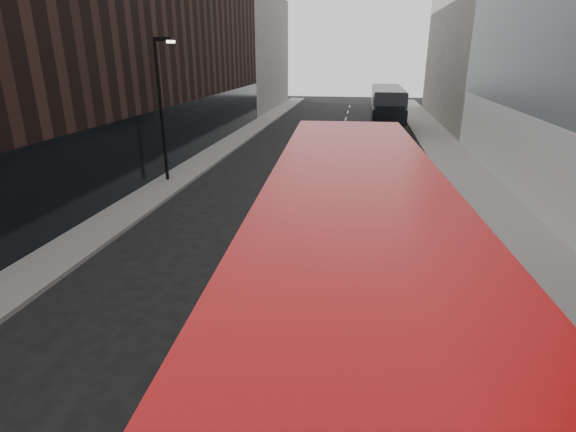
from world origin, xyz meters
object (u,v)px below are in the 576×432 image
at_px(red_bus, 350,302).
at_px(car_a, 357,175).
at_px(car_b, 388,157).
at_px(street_lamp, 162,101).
at_px(grey_bus, 387,107).
at_px(car_c, 388,154).

relative_size(red_bus, car_a, 3.26).
xyz_separation_m(car_a, car_b, (1.77, 4.63, -0.01)).
distance_m(street_lamp, grey_bus, 23.10).
bearing_deg(street_lamp, grey_bus, 58.58).
bearing_deg(car_b, grey_bus, 81.44).
bearing_deg(grey_bus, car_c, -91.68).
bearing_deg(car_c, red_bus, -98.42).
height_order(red_bus, grey_bus, red_bus).
bearing_deg(grey_bus, red_bus, -93.46).
distance_m(grey_bus, car_a, 19.18).
relative_size(car_a, car_b, 0.98).
height_order(red_bus, car_c, red_bus).
bearing_deg(car_b, car_a, -117.75).
bearing_deg(grey_bus, street_lamp, -121.39).
bearing_deg(car_c, car_b, -95.51).
relative_size(red_bus, grey_bus, 1.05).
xyz_separation_m(red_bus, car_c, (1.72, 21.21, -1.98)).
relative_size(street_lamp, car_a, 1.93).
xyz_separation_m(red_bus, car_b, (1.69, 20.45, -2.02)).
bearing_deg(car_a, grey_bus, 86.31).
relative_size(street_lamp, car_c, 1.58).
xyz_separation_m(red_bus, car_a, (-0.07, 15.83, -2.01)).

